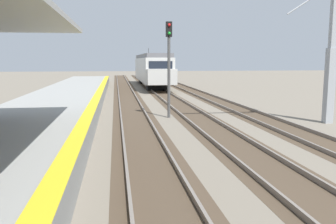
# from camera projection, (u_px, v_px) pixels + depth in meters

# --- Properties ---
(station_platform) EXTENTS (5.00, 80.00, 0.91)m
(station_platform) POSITION_uv_depth(u_px,v_px,m) (14.00, 142.00, 11.91)
(station_platform) COLOR #999993
(station_platform) RESTS_ON ground
(track_pair_nearest_platform) EXTENTS (2.34, 120.00, 0.16)m
(track_pair_nearest_platform) POSITION_uv_depth(u_px,v_px,m) (138.00, 128.00, 16.52)
(track_pair_nearest_platform) COLOR #4C3D2D
(track_pair_nearest_platform) RESTS_ON ground
(track_pair_middle) EXTENTS (2.34, 120.00, 0.16)m
(track_pair_middle) POSITION_uv_depth(u_px,v_px,m) (209.00, 126.00, 17.01)
(track_pair_middle) COLOR #4C3D2D
(track_pair_middle) RESTS_ON ground
(track_pair_far_side) EXTENTS (2.34, 120.00, 0.16)m
(track_pair_far_side) POSITION_uv_depth(u_px,v_px,m) (276.00, 124.00, 17.50)
(track_pair_far_side) COLOR #4C3D2D
(track_pair_far_side) RESTS_ON ground
(approaching_train) EXTENTS (2.93, 19.60, 4.76)m
(approaching_train) POSITION_uv_depth(u_px,v_px,m) (152.00, 68.00, 43.13)
(approaching_train) COLOR silver
(approaching_train) RESTS_ON ground
(rail_signal_post) EXTENTS (0.32, 0.34, 5.20)m
(rail_signal_post) POSITION_uv_depth(u_px,v_px,m) (169.00, 60.00, 19.30)
(rail_signal_post) COLOR #4C4C4C
(rail_signal_post) RESTS_ON ground
(catenary_pylon_far_side) EXTENTS (5.00, 0.40, 7.50)m
(catenary_pylon_far_side) POSITION_uv_depth(u_px,v_px,m) (326.00, 51.00, 17.49)
(catenary_pylon_far_side) COLOR #9EA3A8
(catenary_pylon_far_side) RESTS_ON ground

